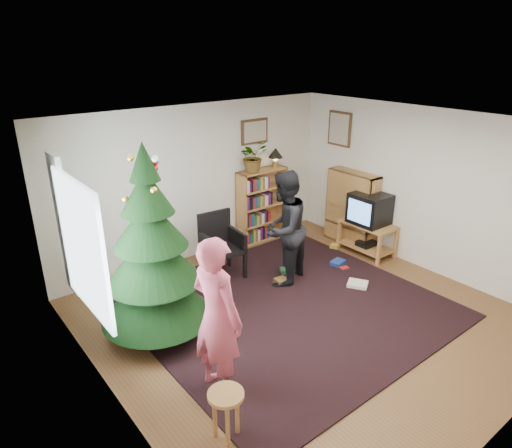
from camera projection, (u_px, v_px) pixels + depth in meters
floor at (303, 317)px, 5.99m from camera, size 5.00×5.00×0.00m
ceiling at (311, 126)px, 5.06m from camera, size 5.00×5.00×0.00m
wall_back at (198, 183)px, 7.34m from camera, size 5.00×0.02×2.50m
wall_left at (106, 296)px, 4.08m from camera, size 0.02×5.00×2.50m
wall_right at (424, 191)px, 6.97m from camera, size 0.02×5.00×2.50m
rug at (287, 307)px, 6.21m from camera, size 3.80×3.60×0.02m
window_pane at (83, 248)px, 4.44m from camera, size 0.04×1.20×1.40m
curtain at (64, 226)px, 4.98m from camera, size 0.06×0.35×1.60m
picture_back at (255, 131)px, 7.73m from camera, size 0.55×0.03×0.42m
picture_right at (340, 129)px, 7.97m from camera, size 0.03×0.50×0.60m
christmas_tree at (153, 261)px, 5.28m from camera, size 1.32×1.32×2.40m
bookshelf_back at (262, 204)px, 8.15m from camera, size 0.95×0.30×1.30m
bookshelf_right at (352, 207)px, 7.99m from camera, size 0.30×0.95×1.30m
tv_stand at (367, 235)px, 7.71m from camera, size 0.50×0.91×0.55m
crt_tv at (370, 209)px, 7.53m from camera, size 0.54×0.58×0.51m
armchair at (219, 242)px, 6.91m from camera, size 0.59×0.59×0.99m
stool at (226, 404)px, 3.99m from camera, size 0.32×0.32×0.54m
person_standing at (217, 317)px, 4.46m from camera, size 0.50×0.68×1.72m
person_by_chair at (284, 229)px, 6.57m from camera, size 1.02×0.92×1.72m
potted_plant at (253, 156)px, 7.69m from camera, size 0.51×0.45×0.54m
table_lamp at (276, 154)px, 8.00m from camera, size 0.26×0.26×0.34m
floor_clutter at (324, 268)px, 7.20m from camera, size 1.76×1.33×0.08m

